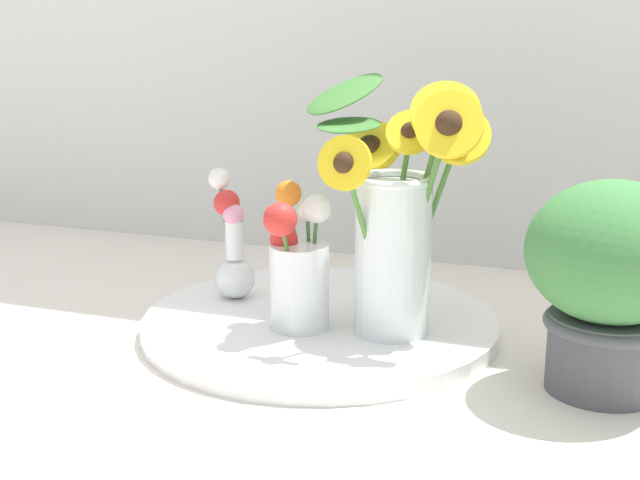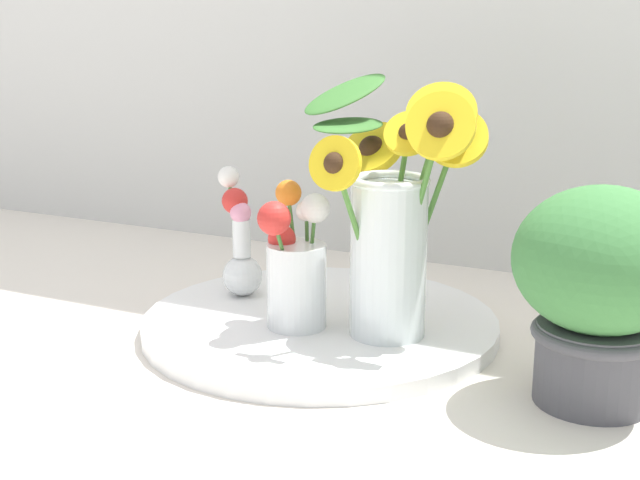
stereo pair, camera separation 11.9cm
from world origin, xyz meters
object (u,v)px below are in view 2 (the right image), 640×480
Objects in this scene: vase_small_center at (295,267)px; mason_jar_sunflowers at (392,222)px; serving_tray at (320,324)px; vase_bulb_right at (240,246)px; potted_plant at (600,283)px.

mason_jar_sunflowers is at bearing 14.07° from vase_small_center.
mason_jar_sunflowers is (0.11, -0.02, 0.16)m from serving_tray.
serving_tray is 2.55× the size of vase_small_center.
vase_small_center is at bearing -32.65° from vase_bulb_right.
serving_tray is at bearing -15.02° from vase_bulb_right.
vase_bulb_right reaches higher than serving_tray.
mason_jar_sunflowers reaches higher than serving_tray.
serving_tray is 0.40m from potted_plant.
vase_small_center reaches higher than vase_bulb_right.
vase_small_center is (-0.01, -0.05, 0.09)m from serving_tray.
vase_bulb_right is at bearing 147.35° from vase_small_center.
vase_bulb_right is 0.76× the size of potted_plant.
vase_small_center is 0.39m from potted_plant.
vase_small_center is at bearing -106.67° from serving_tray.
serving_tray is 0.18m from vase_bulb_right.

